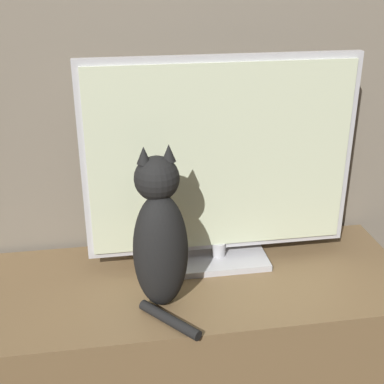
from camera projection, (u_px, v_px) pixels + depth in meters
tv_stand at (150, 350)px, 1.67m from camera, size 1.58×0.51×0.49m
tv at (220, 165)px, 1.56m from camera, size 0.80×0.18×0.64m
cat at (160, 238)px, 1.41m from camera, size 0.16×0.27×0.46m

